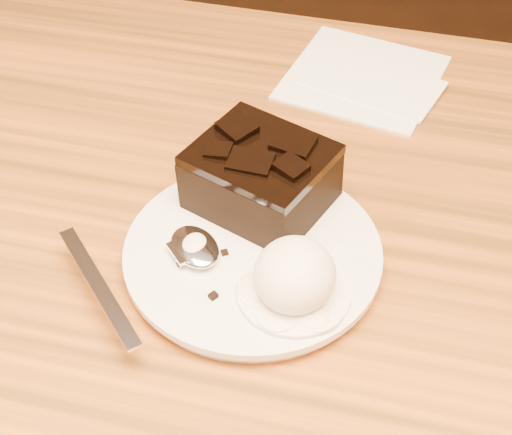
% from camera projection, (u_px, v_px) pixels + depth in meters
% --- Properties ---
extents(plate, '(0.19, 0.19, 0.02)m').
position_uv_depth(plate, '(253.00, 257.00, 0.61)').
color(plate, white).
rests_on(plate, dining_table).
extents(brownie, '(0.12, 0.11, 0.05)m').
position_uv_depth(brownie, '(261.00, 180.00, 0.63)').
color(brownie, black).
rests_on(brownie, plate).
extents(ice_cream_scoop, '(0.06, 0.06, 0.05)m').
position_uv_depth(ice_cream_scoop, '(295.00, 275.00, 0.56)').
color(ice_cream_scoop, white).
rests_on(ice_cream_scoop, plate).
extents(melt_puddle, '(0.08, 0.08, 0.00)m').
position_uv_depth(melt_puddle, '(294.00, 292.00, 0.58)').
color(melt_puddle, white).
rests_on(melt_puddle, plate).
extents(spoon, '(0.16, 0.16, 0.01)m').
position_uv_depth(spoon, '(195.00, 248.00, 0.60)').
color(spoon, silver).
rests_on(spoon, plate).
extents(napkin, '(0.16, 0.16, 0.01)m').
position_uv_depth(napkin, '(363.00, 76.00, 0.79)').
color(napkin, white).
rests_on(napkin, dining_table).
extents(crumb_a, '(0.01, 0.01, 0.00)m').
position_uv_depth(crumb_a, '(213.00, 296.00, 0.57)').
color(crumb_a, black).
rests_on(crumb_a, plate).
extents(crumb_b, '(0.01, 0.01, 0.00)m').
position_uv_depth(crumb_b, '(225.00, 253.00, 0.60)').
color(crumb_b, black).
rests_on(crumb_b, plate).
extents(crumb_c, '(0.01, 0.01, 0.00)m').
position_uv_depth(crumb_c, '(181.00, 263.00, 0.60)').
color(crumb_c, black).
rests_on(crumb_c, plate).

